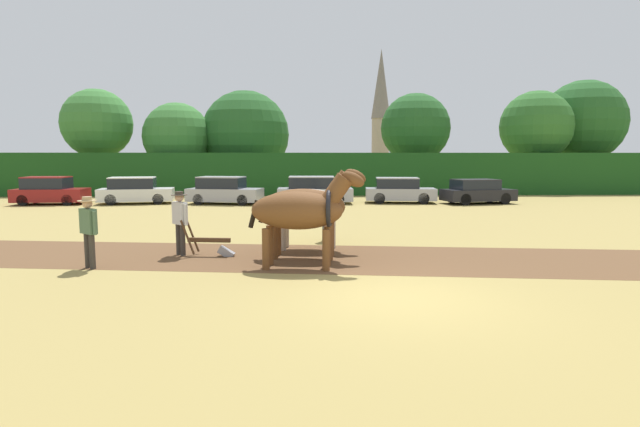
{
  "coord_description": "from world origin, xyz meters",
  "views": [
    {
      "loc": [
        -1.93,
        -9.55,
        2.77
      ],
      "look_at": [
        -1.35,
        4.91,
        1.1
      ],
      "focal_mm": 28.0,
      "sensor_mm": 36.0,
      "label": 1
    }
  ],
  "objects_px": {
    "draft_horse_trail_left": "(312,205)",
    "parked_car_left": "(135,191)",
    "church_spire": "(381,109)",
    "parked_car_far_left": "(50,191)",
    "tree_left": "(177,137)",
    "tree_center": "(415,128)",
    "draft_horse_lead_left": "(302,211)",
    "plow": "(213,245)",
    "parked_car_right": "(477,192)",
    "tree_center_left": "(246,135)",
    "farmer_at_plow": "(180,217)",
    "farmer_onlooker_left": "(88,226)",
    "tree_center_right": "(536,127)",
    "farmer_beside_team": "(326,212)",
    "draft_horse_lead_right": "(307,206)",
    "parked_car_center_left": "(224,191)",
    "tree_far_left": "(97,124)",
    "parked_car_center_right": "(399,191)",
    "parked_car_center": "(314,191)",
    "tree_right": "(583,122)"
  },
  "relations": [
    {
      "from": "tree_left",
      "to": "parked_car_center_right",
      "type": "height_order",
      "value": "tree_left"
    },
    {
      "from": "tree_center_left",
      "to": "farmer_at_plow",
      "type": "distance_m",
      "value": 26.71
    },
    {
      "from": "draft_horse_lead_left",
      "to": "parked_car_far_left",
      "type": "distance_m",
      "value": 22.4
    },
    {
      "from": "parked_car_left",
      "to": "farmer_beside_team",
      "type": "bearing_deg",
      "value": -60.54
    },
    {
      "from": "farmer_onlooker_left",
      "to": "church_spire",
      "type": "bearing_deg",
      "value": 24.65
    },
    {
      "from": "tree_left",
      "to": "plow",
      "type": "bearing_deg",
      "value": -74.55
    },
    {
      "from": "draft_horse_trail_left",
      "to": "parked_car_right",
      "type": "bearing_deg",
      "value": 61.62
    },
    {
      "from": "plow",
      "to": "parked_car_left",
      "type": "bearing_deg",
      "value": 121.76
    },
    {
      "from": "church_spire",
      "to": "tree_center_right",
      "type": "bearing_deg",
      "value": -80.71
    },
    {
      "from": "draft_horse_lead_right",
      "to": "tree_far_left",
      "type": "bearing_deg",
      "value": 128.58
    },
    {
      "from": "farmer_beside_team",
      "to": "parked_car_left",
      "type": "xyz_separation_m",
      "value": [
        -10.48,
        13.19,
        -0.18
      ]
    },
    {
      "from": "parked_car_right",
      "to": "parked_car_center_right",
      "type": "bearing_deg",
      "value": 160.29
    },
    {
      "from": "parked_car_center",
      "to": "draft_horse_lead_left",
      "type": "bearing_deg",
      "value": -91.62
    },
    {
      "from": "plow",
      "to": "tree_center_left",
      "type": "bearing_deg",
      "value": 101.24
    },
    {
      "from": "draft_horse_lead_left",
      "to": "plow",
      "type": "xyz_separation_m",
      "value": [
        -2.45,
        1.59,
        -1.13
      ]
    },
    {
      "from": "tree_left",
      "to": "tree_center_right",
      "type": "distance_m",
      "value": 27.75
    },
    {
      "from": "draft_horse_trail_left",
      "to": "parked_car_left",
      "type": "distance_m",
      "value": 17.87
    },
    {
      "from": "church_spire",
      "to": "parked_car_right",
      "type": "distance_m",
      "value": 47.97
    },
    {
      "from": "parked_car_center_right",
      "to": "parked_car_right",
      "type": "distance_m",
      "value": 4.51
    },
    {
      "from": "tree_left",
      "to": "tree_center",
      "type": "relative_size",
      "value": 0.89
    },
    {
      "from": "tree_far_left",
      "to": "draft_horse_lead_right",
      "type": "bearing_deg",
      "value": -58.57
    },
    {
      "from": "farmer_at_plow",
      "to": "parked_car_center_left",
      "type": "height_order",
      "value": "farmer_at_plow"
    },
    {
      "from": "plow",
      "to": "farmer_onlooker_left",
      "type": "xyz_separation_m",
      "value": [
        -2.78,
        -1.43,
        0.75
      ]
    },
    {
      "from": "tree_far_left",
      "to": "draft_horse_trail_left",
      "type": "relative_size",
      "value": 2.7
    },
    {
      "from": "tree_right",
      "to": "draft_horse_lead_left",
      "type": "distance_m",
      "value": 36.03
    },
    {
      "from": "church_spire",
      "to": "tree_center",
      "type": "bearing_deg",
      "value": -94.81
    },
    {
      "from": "tree_center_right",
      "to": "parked_car_center_right",
      "type": "relative_size",
      "value": 1.83
    },
    {
      "from": "draft_horse_lead_left",
      "to": "parked_car_left",
      "type": "xyz_separation_m",
      "value": [
        -9.66,
        17.33,
        -0.69
      ]
    },
    {
      "from": "parked_car_far_left",
      "to": "tree_center_right",
      "type": "bearing_deg",
      "value": 12.68
    },
    {
      "from": "tree_center_right",
      "to": "tree_right",
      "type": "bearing_deg",
      "value": 17.22
    },
    {
      "from": "draft_horse_lead_right",
      "to": "parked_car_far_left",
      "type": "relative_size",
      "value": 0.75
    },
    {
      "from": "church_spire",
      "to": "farmer_onlooker_left",
      "type": "height_order",
      "value": "church_spire"
    },
    {
      "from": "church_spire",
      "to": "draft_horse_lead_right",
      "type": "bearing_deg",
      "value": -100.9
    },
    {
      "from": "draft_horse_lead_left",
      "to": "parked_car_center_left",
      "type": "bearing_deg",
      "value": 111.9
    },
    {
      "from": "plow",
      "to": "parked_car_center_right",
      "type": "relative_size",
      "value": 0.35
    },
    {
      "from": "church_spire",
      "to": "parked_car_far_left",
      "type": "xyz_separation_m",
      "value": [
        -26.62,
        -46.53,
        -9.0
      ]
    },
    {
      "from": "farmer_at_plow",
      "to": "parked_car_center_right",
      "type": "relative_size",
      "value": 0.42
    },
    {
      "from": "parked_car_center",
      "to": "parked_car_center_right",
      "type": "xyz_separation_m",
      "value": [
        5.09,
        0.22,
        -0.03
      ]
    },
    {
      "from": "farmer_beside_team",
      "to": "plow",
      "type": "bearing_deg",
      "value": -112.17
    },
    {
      "from": "tree_left",
      "to": "plow",
      "type": "distance_m",
      "value": 26.55
    },
    {
      "from": "tree_left",
      "to": "plow",
      "type": "xyz_separation_m",
      "value": [
        6.99,
        -25.3,
        -3.94
      ]
    },
    {
      "from": "farmer_beside_team",
      "to": "tree_center_right",
      "type": "bearing_deg",
      "value": 81.52
    },
    {
      "from": "tree_far_left",
      "to": "draft_horse_trail_left",
      "type": "height_order",
      "value": "tree_far_left"
    },
    {
      "from": "draft_horse_lead_right",
      "to": "parked_car_center_left",
      "type": "xyz_separation_m",
      "value": [
        -4.62,
        15.68,
        -0.66
      ]
    },
    {
      "from": "plow",
      "to": "draft_horse_lead_right",
      "type": "bearing_deg",
      "value": -0.0
    },
    {
      "from": "draft_horse_lead_left",
      "to": "farmer_onlooker_left",
      "type": "bearing_deg",
      "value": -174.6
    },
    {
      "from": "tree_center",
      "to": "farmer_at_plow",
      "type": "distance_m",
      "value": 28.87
    },
    {
      "from": "draft_horse_trail_left",
      "to": "draft_horse_lead_right",
      "type": "bearing_deg",
      "value": -89.96
    },
    {
      "from": "tree_left",
      "to": "church_spire",
      "type": "distance_m",
      "value": 42.97
    },
    {
      "from": "farmer_onlooker_left",
      "to": "parked_car_center_left",
      "type": "bearing_deg",
      "value": 37.34
    }
  ]
}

